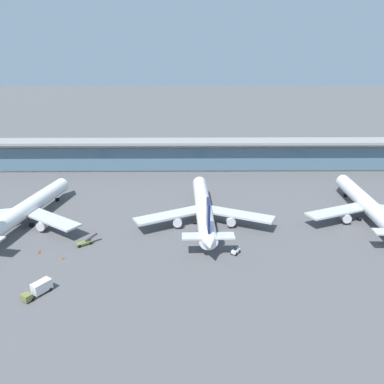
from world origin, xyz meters
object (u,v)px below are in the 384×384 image
(airliner_left_stand, at_px, (24,210))
(safety_cone_alpha, at_px, (39,252))
(airliner_right_stand, at_px, (368,205))
(safety_cone_charlie, at_px, (39,250))
(service_truck_under_wing_olive, at_px, (39,288))
(service_truck_mid_apron_white, at_px, (236,251))
(airliner_centre_stand, at_px, (203,208))
(service_truck_near_nose_olive, at_px, (85,242))
(safety_cone_delta, at_px, (63,258))

(airliner_left_stand, bearing_deg, safety_cone_alpha, -59.48)
(airliner_right_stand, distance_m, safety_cone_charlie, 108.29)
(service_truck_under_wing_olive, bearing_deg, service_truck_mid_apron_white, 21.14)
(airliner_centre_stand, distance_m, service_truck_under_wing_olive, 58.07)
(service_truck_under_wing_olive, bearing_deg, airliner_right_stand, 23.73)
(safety_cone_charlie, bearing_deg, safety_cone_alpha, -76.24)
(airliner_left_stand, relative_size, safety_cone_charlie, 86.48)
(airliner_left_stand, xyz_separation_m, service_truck_mid_apron_white, (68.75, -20.93, -4.22))
(airliner_left_stand, distance_m, service_truck_near_nose_olive, 28.50)
(airliner_left_stand, height_order, airliner_centre_stand, same)
(airliner_centre_stand, relative_size, service_truck_under_wing_olive, 8.28)
(airliner_centre_stand, xyz_separation_m, service_truck_mid_apron_white, (8.48, -22.07, -4.22))
(safety_cone_alpha, height_order, safety_cone_charlie, same)
(service_truck_under_wing_olive, distance_m, service_truck_mid_apron_white, 52.88)
(airliner_right_stand, height_order, service_truck_under_wing_olive, airliner_right_stand)
(service_truck_under_wing_olive, bearing_deg, airliner_left_stand, 115.91)
(service_truck_mid_apron_white, bearing_deg, safety_cone_charlie, 178.04)
(safety_cone_alpha, distance_m, safety_cone_charlie, 1.16)
(safety_cone_charlie, bearing_deg, airliner_left_stand, 121.38)
(airliner_left_stand, relative_size, safety_cone_alpha, 86.48)
(airliner_right_stand, xyz_separation_m, service_truck_near_nose_olive, (-93.68, -18.18, -4.28))
(airliner_centre_stand, bearing_deg, service_truck_near_nose_olive, -156.03)
(service_truck_under_wing_olive, bearing_deg, safety_cone_alpha, 110.85)
(safety_cone_alpha, relative_size, safety_cone_charlie, 1.00)
(airliner_left_stand, height_order, safety_cone_delta, airliner_left_stand)
(service_truck_mid_apron_white, distance_m, safety_cone_alpha, 56.91)
(airliner_centre_stand, distance_m, safety_cone_alpha, 53.09)
(service_truck_mid_apron_white, bearing_deg, airliner_left_stand, 163.07)
(airliner_right_stand, bearing_deg, service_truck_mid_apron_white, -153.74)
(service_truck_under_wing_olive, xyz_separation_m, safety_cone_charlie, (-7.85, 21.02, -1.37))
(service_truck_under_wing_olive, distance_m, safety_cone_delta, 16.88)
(airliner_left_stand, height_order, airliner_right_stand, same)
(airliner_centre_stand, distance_m, safety_cone_charlie, 52.90)
(airliner_centre_stand, xyz_separation_m, safety_cone_alpha, (-48.42, -21.25, -4.77))
(airliner_left_stand, distance_m, safety_cone_delta, 30.83)
(airliner_left_stand, bearing_deg, service_truck_near_nose_olive, -32.33)
(service_truck_near_nose_olive, bearing_deg, airliner_right_stand, 10.98)
(airliner_centre_stand, height_order, service_truck_under_wing_olive, airliner_centre_stand)
(service_truck_mid_apron_white, relative_size, safety_cone_delta, 4.74)
(safety_cone_alpha, bearing_deg, airliner_right_stand, 12.40)
(airliner_left_stand, bearing_deg, safety_cone_charlie, -58.62)
(airliner_centre_stand, bearing_deg, service_truck_under_wing_olive, -134.79)
(airliner_left_stand, relative_size, service_truck_mid_apron_white, 18.24)
(airliner_right_stand, bearing_deg, safety_cone_delta, -164.94)
(airliner_left_stand, bearing_deg, airliner_centre_stand, 1.09)
(service_truck_near_nose_olive, height_order, service_truck_under_wing_olive, service_truck_under_wing_olive)
(service_truck_mid_apron_white, xyz_separation_m, safety_cone_charlie, (-57.17, 1.95, -0.56))
(airliner_left_stand, relative_size, safety_cone_delta, 86.48)
(airliner_centre_stand, relative_size, service_truck_near_nose_olive, 9.61)
(service_truck_under_wing_olive, relative_size, service_truck_mid_apron_white, 2.21)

